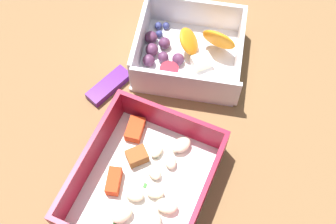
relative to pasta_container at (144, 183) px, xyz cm
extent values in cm
cube|color=brown|center=(11.60, -0.61, -2.72)|extent=(80.00, 80.00, 2.00)
cube|color=white|center=(-0.05, 0.04, -1.42)|extent=(19.61, 16.96, 0.60)
cube|color=maroon|center=(8.87, -0.63, 1.37)|extent=(1.76, 15.63, 4.98)
cube|color=maroon|center=(0.51, 7.53, 1.37)|extent=(17.29, 1.89, 4.98)
cube|color=maroon|center=(-0.61, -7.45, 1.37)|extent=(17.29, 1.89, 4.98)
ellipsoid|color=beige|center=(-1.71, 0.71, -0.25)|extent=(1.84, 2.56, 1.24)
ellipsoid|color=beige|center=(1.88, -0.51, -0.35)|extent=(2.54, 2.67, 1.09)
ellipsoid|color=beige|center=(-0.58, -1.62, -0.31)|extent=(2.08, 2.62, 1.16)
ellipsoid|color=beige|center=(-1.79, -3.61, -0.15)|extent=(2.24, 2.97, 1.38)
ellipsoid|color=beige|center=(4.04, -2.04, -0.35)|extent=(2.70, 2.56, 1.11)
ellipsoid|color=beige|center=(6.56, -2.71, -0.15)|extent=(3.38, 3.22, 1.38)
ellipsoid|color=beige|center=(-4.59, 1.26, -0.14)|extent=(3.37, 3.35, 1.40)
ellipsoid|color=beige|center=(4.78, 0.11, -0.41)|extent=(2.34, 1.91, 1.02)
ellipsoid|color=beige|center=(-3.95, -2.68, -0.18)|extent=(3.28, 2.97, 1.35)
cube|color=red|center=(-0.96, 3.80, -0.29)|extent=(3.62, 2.29, 1.67)
cube|color=brown|center=(3.19, 2.25, -0.25)|extent=(3.31, 3.34, 1.75)
cube|color=red|center=(6.81, 3.95, -0.40)|extent=(3.50, 2.37, 1.45)
cube|color=#387A33|center=(0.04, -0.02, -1.02)|extent=(0.60, 0.40, 0.20)
cube|color=#387A33|center=(-5.71, 1.78, -1.02)|extent=(0.60, 0.40, 0.20)
cube|color=#387A33|center=(4.35, 0.04, -1.02)|extent=(0.60, 0.40, 0.20)
cube|color=white|center=(20.95, 0.93, -1.42)|extent=(16.14, 17.17, 0.60)
cube|color=white|center=(14.39, -0.14, 1.51)|extent=(3.02, 15.04, 5.26)
cube|color=white|center=(27.51, 2.00, 1.51)|extent=(3.02, 15.04, 5.26)
cube|color=white|center=(19.78, 8.11, 1.51)|extent=(12.62, 2.63, 5.26)
cube|color=white|center=(22.12, -6.24, 1.51)|extent=(12.62, 2.63, 5.26)
ellipsoid|color=orange|center=(23.53, -2.82, 1.66)|extent=(3.73, 5.54, 5.35)
ellipsoid|color=orange|center=(22.32, 1.36, 1.05)|extent=(4.92, 4.57, 4.15)
cube|color=#F4EACC|center=(17.30, -3.76, -0.37)|extent=(2.71, 2.16, 1.50)
cube|color=#F4EACC|center=(20.36, -1.31, -0.29)|extent=(3.40, 3.45, 1.66)
sphere|color=#562D4C|center=(21.73, 4.96, -0.22)|extent=(1.79, 1.79, 1.79)
sphere|color=#562D4C|center=(19.29, 4.31, -0.31)|extent=(1.63, 1.63, 1.63)
sphere|color=#562D4C|center=(19.59, 2.08, -0.21)|extent=(1.82, 1.82, 1.82)
sphere|color=#562D4C|center=(19.92, 6.33, -0.14)|extent=(1.96, 1.96, 1.96)
sphere|color=#562D4C|center=(17.96, 6.13, -0.21)|extent=(1.82, 1.82, 1.82)
sphere|color=#562D4C|center=(22.03, 7.25, -0.15)|extent=(1.94, 1.94, 1.94)
cone|color=red|center=(16.68, 2.50, -0.01)|extent=(2.78, 2.78, 2.23)
sphere|color=navy|center=(24.80, 7.08, -0.53)|extent=(1.17, 1.17, 1.17)
sphere|color=navy|center=(25.26, 5.96, -0.57)|extent=(1.10, 1.10, 1.10)
sphere|color=navy|center=(23.37, 6.41, -0.57)|extent=(1.11, 1.11, 1.11)
cube|color=#51197A|center=(12.43, 10.28, -1.12)|extent=(7.37, 5.03, 1.20)
camera|label=1|loc=(-15.51, -8.56, 51.16)|focal=45.33mm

